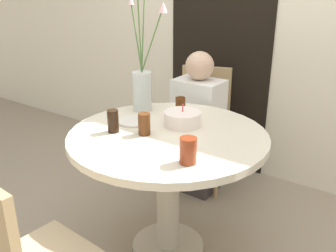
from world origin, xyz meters
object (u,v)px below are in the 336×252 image
Objects in this scene: side_plate at (134,122)px; drink_glass_1 at (144,124)px; chair_left_flank at (202,120)px; birthday_cake at (183,119)px; drink_glass_3 at (180,106)px; flower_vase at (143,78)px; drink_glass_2 at (188,151)px; drink_glass_0 at (113,121)px; person_woman at (198,129)px.

drink_glass_1 is at bearing -32.69° from side_plate.
chair_left_flank is 0.81m from birthday_cake.
birthday_cake is (0.28, -0.71, 0.28)m from chair_left_flank.
drink_glass_1 is 1.06× the size of drink_glass_3.
chair_left_flank is 1.19× the size of flower_vase.
side_plate is at bearing -118.94° from drink_glass_3.
drink_glass_2 is (0.63, -0.46, -0.15)m from flower_vase.
drink_glass_2 reaches higher than side_plate.
drink_glass_0 is at bearing 171.21° from drink_glass_2.
person_woman is at bearing 112.16° from birthday_cake.
birthday_cake is 1.90× the size of drink_glass_3.
drink_glass_2 is at bearing -81.03° from chair_left_flank.
chair_left_flank reaches higher than drink_glass_1.
drink_glass_2 is at bearing -22.15° from drink_glass_1.
birthday_cake is at bearing -52.18° from drink_glass_3.
flower_vase is at bearing 143.40° from drink_glass_2.
drink_glass_3 is at bearing 126.51° from drink_glass_2.
flower_vase is 6.56× the size of drink_glass_1.
drink_glass_0 is (0.00, -0.17, 0.06)m from side_plate.
side_plate is 0.73m from person_woman.
person_woman is (0.12, 0.48, -0.46)m from flower_vase.
birthday_cake is at bearing 67.97° from drink_glass_1.
drink_glass_2 is 0.65m from drink_glass_3.
side_plate is 1.63× the size of drink_glass_3.
flower_vase reaches higher than drink_glass_1.
drink_glass_3 is at bearing 12.70° from flower_vase.
drink_glass_1 is at bearing 23.35° from drink_glass_0.
drink_glass_3 is (0.17, -0.57, 0.30)m from chair_left_flank.
drink_glass_3 is (-0.38, 0.52, -0.01)m from drink_glass_2.
birthday_cake is 1.69× the size of drink_glass_0.
drink_glass_3 is at bearing -74.08° from person_woman.
flower_vase is 0.67m from person_woman.
drink_glass_1 is at bearing 157.85° from drink_glass_2.
flower_vase is at bearing 104.32° from drink_glass_0.
drink_glass_2 is at bearing -8.79° from drink_glass_0.
drink_glass_3 is at bearing 127.82° from birthday_cake.
drink_glass_1 is at bearing -96.83° from chair_left_flank.
drink_glass_1 is (0.18, -0.94, 0.30)m from chair_left_flank.
birthday_cake is 0.25m from drink_glass_1.
drink_glass_2 is 1.11m from person_woman.
drink_glass_1 is (-0.09, -0.23, 0.02)m from birthday_cake.
birthday_cake is at bearing -13.64° from flower_vase.
drink_glass_2 is 0.11× the size of person_woman.
flower_vase is at bearing -104.33° from person_woman.
flower_vase is at bearing 166.36° from birthday_cake.
flower_vase reaches higher than chair_left_flank.
person_woman is (0.02, 0.86, -0.32)m from drink_glass_0.
flower_vase reaches higher than birthday_cake.
drink_glass_2 reaches higher than drink_glass_3.
drink_glass_0 is (-0.25, -0.30, 0.02)m from birthday_cake.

